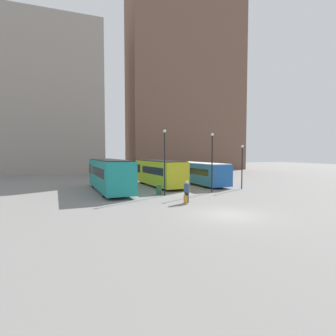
{
  "coord_description": "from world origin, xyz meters",
  "views": [
    {
      "loc": [
        -9.27,
        -14.0,
        3.88
      ],
      "look_at": [
        -0.17,
        10.64,
        2.41
      ],
      "focal_mm": 28.0,
      "sensor_mm": 36.0,
      "label": 1
    }
  ],
  "objects_px": {
    "traveler": "(187,190)",
    "suitcase": "(186,200)",
    "trash_bin": "(159,190)",
    "lamp_post_0": "(165,157)",
    "bus_0": "(109,174)",
    "lamp_post_2": "(212,158)",
    "lamp_post_1": "(242,163)",
    "bus_2": "(198,172)",
    "bus_1": "(159,172)"
  },
  "relations": [
    {
      "from": "bus_2",
      "to": "lamp_post_0",
      "type": "height_order",
      "value": "lamp_post_0"
    },
    {
      "from": "bus_0",
      "to": "lamp_post_0",
      "type": "height_order",
      "value": "lamp_post_0"
    },
    {
      "from": "bus_0",
      "to": "suitcase",
      "type": "distance_m",
      "value": 10.22
    },
    {
      "from": "bus_0",
      "to": "bus_1",
      "type": "height_order",
      "value": "bus_0"
    },
    {
      "from": "traveler",
      "to": "trash_bin",
      "type": "bearing_deg",
      "value": 12.6
    },
    {
      "from": "lamp_post_0",
      "to": "trash_bin",
      "type": "distance_m",
      "value": 3.22
    },
    {
      "from": "traveler",
      "to": "lamp_post_1",
      "type": "relative_size",
      "value": 0.37
    },
    {
      "from": "bus_1",
      "to": "suitcase",
      "type": "xyz_separation_m",
      "value": [
        -1.58,
        -11.27,
        -1.31
      ]
    },
    {
      "from": "lamp_post_1",
      "to": "traveler",
      "type": "bearing_deg",
      "value": -149.2
    },
    {
      "from": "lamp_post_1",
      "to": "trash_bin",
      "type": "xyz_separation_m",
      "value": [
        -9.8,
        -0.73,
        -2.45
      ]
    },
    {
      "from": "bus_2",
      "to": "suitcase",
      "type": "distance_m",
      "value": 13.41
    },
    {
      "from": "bus_1",
      "to": "suitcase",
      "type": "relative_size",
      "value": 10.61
    },
    {
      "from": "bus_2",
      "to": "trash_bin",
      "type": "distance_m",
      "value": 9.72
    },
    {
      "from": "lamp_post_0",
      "to": "trash_bin",
      "type": "bearing_deg",
      "value": 107.33
    },
    {
      "from": "bus_1",
      "to": "lamp_post_2",
      "type": "xyz_separation_m",
      "value": [
        3.26,
        -6.79,
        1.78
      ]
    },
    {
      "from": "suitcase",
      "to": "lamp_post_0",
      "type": "distance_m",
      "value": 5.35
    },
    {
      "from": "traveler",
      "to": "suitcase",
      "type": "xyz_separation_m",
      "value": [
        -0.28,
        -0.43,
        -0.7
      ]
    },
    {
      "from": "bus_1",
      "to": "traveler",
      "type": "height_order",
      "value": "bus_1"
    },
    {
      "from": "bus_1",
      "to": "traveler",
      "type": "distance_m",
      "value": 10.93
    },
    {
      "from": "suitcase",
      "to": "lamp_post_0",
      "type": "xyz_separation_m",
      "value": [
        -0.18,
        4.3,
        3.19
      ]
    },
    {
      "from": "trash_bin",
      "to": "lamp_post_0",
      "type": "bearing_deg",
      "value": -72.67
    },
    {
      "from": "bus_0",
      "to": "lamp_post_0",
      "type": "bearing_deg",
      "value": -140.26
    },
    {
      "from": "traveler",
      "to": "lamp_post_1",
      "type": "bearing_deg",
      "value": -55.31
    },
    {
      "from": "bus_1",
      "to": "suitcase",
      "type": "distance_m",
      "value": 11.46
    },
    {
      "from": "bus_0",
      "to": "bus_1",
      "type": "xyz_separation_m",
      "value": [
        6.15,
        2.24,
        -0.12
      ]
    },
    {
      "from": "bus_2",
      "to": "trash_bin",
      "type": "relative_size",
      "value": 13.0
    },
    {
      "from": "traveler",
      "to": "bus_0",
      "type": "bearing_deg",
      "value": 33.33
    },
    {
      "from": "lamp_post_2",
      "to": "trash_bin",
      "type": "distance_m",
      "value": 6.11
    },
    {
      "from": "lamp_post_0",
      "to": "lamp_post_2",
      "type": "relative_size",
      "value": 1.03
    },
    {
      "from": "trash_bin",
      "to": "bus_1",
      "type": "bearing_deg",
      "value": 71.85
    },
    {
      "from": "bus_0",
      "to": "bus_2",
      "type": "relative_size",
      "value": 1.05
    },
    {
      "from": "bus_1",
      "to": "lamp_post_0",
      "type": "height_order",
      "value": "lamp_post_0"
    },
    {
      "from": "bus_2",
      "to": "suitcase",
      "type": "relative_size",
      "value": 11.42
    },
    {
      "from": "suitcase",
      "to": "lamp_post_1",
      "type": "xyz_separation_m",
      "value": [
        9.36,
        5.85,
        2.53
      ]
    },
    {
      "from": "suitcase",
      "to": "trash_bin",
      "type": "height_order",
      "value": "suitcase"
    },
    {
      "from": "suitcase",
      "to": "lamp_post_2",
      "type": "distance_m",
      "value": 7.29
    },
    {
      "from": "bus_1",
      "to": "lamp_post_0",
      "type": "bearing_deg",
      "value": 161.43
    },
    {
      "from": "bus_2",
      "to": "lamp_post_2",
      "type": "bearing_deg",
      "value": 161.92
    },
    {
      "from": "lamp_post_0",
      "to": "traveler",
      "type": "bearing_deg",
      "value": -83.17
    },
    {
      "from": "bus_2",
      "to": "lamp_post_0",
      "type": "bearing_deg",
      "value": 133.46
    },
    {
      "from": "bus_0",
      "to": "traveler",
      "type": "relative_size",
      "value": 6.62
    },
    {
      "from": "traveler",
      "to": "suitcase",
      "type": "bearing_deg",
      "value": 151.06
    },
    {
      "from": "traveler",
      "to": "lamp_post_0",
      "type": "height_order",
      "value": "lamp_post_0"
    },
    {
      "from": "traveler",
      "to": "trash_bin",
      "type": "relative_size",
      "value": 2.06
    },
    {
      "from": "bus_2",
      "to": "lamp_post_0",
      "type": "distance_m",
      "value": 10.24
    },
    {
      "from": "bus_2",
      "to": "lamp_post_1",
      "type": "distance_m",
      "value": 6.33
    },
    {
      "from": "suitcase",
      "to": "lamp_post_2",
      "type": "relative_size",
      "value": 0.16
    },
    {
      "from": "suitcase",
      "to": "trash_bin",
      "type": "xyz_separation_m",
      "value": [
        -0.44,
        5.12,
        0.08
      ]
    },
    {
      "from": "traveler",
      "to": "lamp_post_1",
      "type": "xyz_separation_m",
      "value": [
        9.08,
        5.41,
        1.83
      ]
    },
    {
      "from": "bus_0",
      "to": "trash_bin",
      "type": "relative_size",
      "value": 13.65
    }
  ]
}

